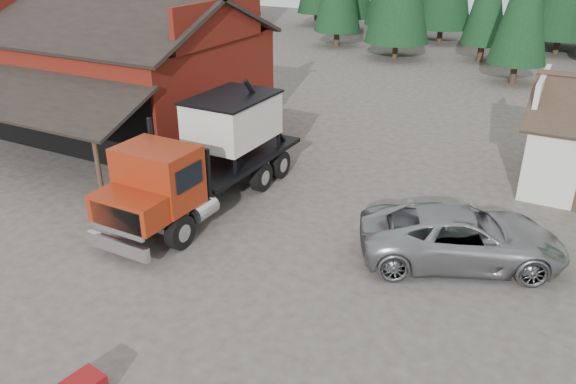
% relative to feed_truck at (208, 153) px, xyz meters
% --- Properties ---
extents(ground, '(120.00, 120.00, 0.00)m').
position_rel_feed_truck_xyz_m(ground, '(1.68, -4.03, -2.13)').
color(ground, '#494139').
rests_on(ground, ground).
extents(red_barn, '(12.80, 13.63, 7.18)m').
position_rel_feed_truck_xyz_m(red_barn, '(-9.32, 5.87, 0.56)').
color(red_barn, maroon).
rests_on(red_barn, ground).
extents(conifer_backdrop, '(76.00, 16.00, 16.00)m').
position_rel_feed_truck_xyz_m(conifer_backdrop, '(1.68, 37.97, -2.13)').
color(conifer_backdrop, black).
rests_on(conifer_backdrop, ground).
extents(feed_truck, '(2.99, 10.14, 4.56)m').
position_rel_feed_truck_xyz_m(feed_truck, '(0.00, 0.00, 0.00)').
color(feed_truck, black).
rests_on(feed_truck, ground).
extents(silver_car, '(7.18, 5.41, 1.81)m').
position_rel_feed_truck_xyz_m(silver_car, '(9.68, 0.26, -1.23)').
color(silver_car, '#919398').
rests_on(silver_car, ground).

